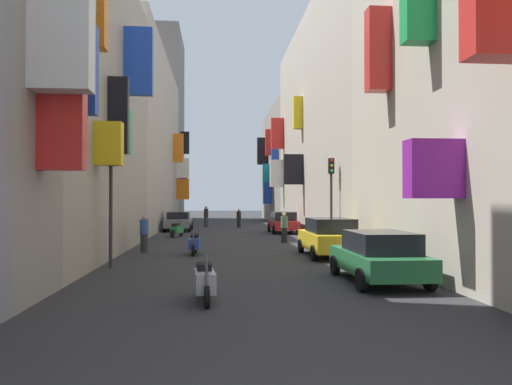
# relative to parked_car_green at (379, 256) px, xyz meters

# --- Properties ---
(ground_plane) EXTENTS (140.00, 140.00, 0.00)m
(ground_plane) POSITION_rel_parked_car_green_xyz_m (-3.56, 18.97, -0.75)
(ground_plane) COLOR #2D2D30
(building_left_mid_b) EXTENTS (7.23, 15.67, 12.79)m
(building_left_mid_b) POSITION_rel_parked_car_green_xyz_m (-11.54, 7.68, 5.65)
(building_left_mid_b) COLOR #9E9384
(building_left_mid_b) RESTS_ON ground
(building_left_mid_c) EXTENTS (7.28, 23.57, 14.08)m
(building_left_mid_c) POSITION_rel_parked_car_green_xyz_m (-11.55, 27.33, 6.29)
(building_left_mid_c) COLOR #B2A899
(building_left_mid_c) RESTS_ON ground
(building_left_far) EXTENTS (6.99, 9.87, 21.68)m
(building_left_far) POSITION_rel_parked_car_green_xyz_m (-11.55, 44.03, 10.08)
(building_left_far) COLOR slate
(building_left_far) RESTS_ON ground
(building_right_mid_a) EXTENTS (7.35, 23.47, 15.00)m
(building_right_mid_a) POSITION_rel_parked_car_green_xyz_m (4.43, 19.28, 6.75)
(building_right_mid_a) COLOR #B2A899
(building_right_mid_a) RESTS_ON ground
(building_right_mid_b) EXTENTS (7.25, 17.96, 12.37)m
(building_right_mid_b) POSITION_rel_parked_car_green_xyz_m (4.43, 39.98, 5.43)
(building_right_mid_b) COLOR gray
(building_right_mid_b) RESTS_ON ground
(parked_car_green) EXTENTS (1.96, 4.10, 1.43)m
(parked_car_green) POSITION_rel_parked_car_green_xyz_m (0.00, 0.00, 0.00)
(parked_car_green) COLOR #236638
(parked_car_green) RESTS_ON ground
(parked_car_yellow) EXTENTS (2.02, 4.20, 1.57)m
(parked_car_yellow) POSITION_rel_parked_car_green_xyz_m (0.08, 6.16, 0.06)
(parked_car_yellow) COLOR gold
(parked_car_yellow) RESTS_ON ground
(parked_car_grey) EXTENTS (2.00, 4.48, 1.40)m
(parked_car_grey) POSITION_rel_parked_car_green_xyz_m (-7.32, 23.36, -0.01)
(parked_car_grey) COLOR slate
(parked_car_grey) RESTS_ON ground
(parked_car_red) EXTENTS (1.86, 4.38, 1.47)m
(parked_car_red) POSITION_rel_parked_car_green_xyz_m (0.18, 20.30, 0.02)
(parked_car_red) COLOR #B21E1E
(parked_car_red) RESTS_ON ground
(scooter_silver) EXTENTS (0.54, 1.89, 1.13)m
(scooter_silver) POSITION_rel_parked_car_green_xyz_m (-4.81, -2.09, -0.29)
(scooter_silver) COLOR #ADADB2
(scooter_silver) RESTS_ON ground
(scooter_green) EXTENTS (0.77, 1.90, 1.13)m
(scooter_green) POSITION_rel_parked_car_green_xyz_m (-6.96, 17.13, -0.29)
(scooter_green) COLOR #287F3D
(scooter_green) RESTS_ON ground
(scooter_blue) EXTENTS (0.48, 1.92, 1.13)m
(scooter_blue) POSITION_rel_parked_car_green_xyz_m (-5.45, 7.42, -0.29)
(scooter_blue) COLOR #2D4CAD
(scooter_blue) RESTS_ON ground
(pedestrian_crossing) EXTENTS (0.53, 0.53, 1.79)m
(pedestrian_crossing) POSITION_rel_parked_car_green_xyz_m (-5.36, 28.11, 0.14)
(pedestrian_crossing) COLOR #303030
(pedestrian_crossing) RESTS_ON ground
(pedestrian_near_left) EXTENTS (0.52, 0.52, 1.63)m
(pedestrian_near_left) POSITION_rel_parked_car_green_xyz_m (-0.84, 12.73, 0.06)
(pedestrian_near_left) COLOR black
(pedestrian_near_left) RESTS_ON ground
(pedestrian_near_right) EXTENTS (0.41, 0.41, 1.55)m
(pedestrian_near_right) POSITION_rel_parked_car_green_xyz_m (-2.60, 27.17, 0.01)
(pedestrian_near_right) COLOR black
(pedestrian_near_right) RESTS_ON ground
(pedestrian_mid_street) EXTENTS (0.50, 0.50, 1.68)m
(pedestrian_mid_street) POSITION_rel_parked_car_green_xyz_m (-7.70, 8.38, 0.08)
(pedestrian_mid_street) COLOR #2F2F2F
(pedestrian_mid_street) RESTS_ON ground
(traffic_light_near_corner) EXTENTS (0.26, 0.34, 4.34)m
(traffic_light_near_corner) POSITION_rel_parked_car_green_xyz_m (1.04, 9.77, 2.20)
(traffic_light_near_corner) COLOR #2D2D2D
(traffic_light_near_corner) RESTS_ON ground
(traffic_light_far_corner) EXTENTS (0.26, 0.34, 4.22)m
(traffic_light_far_corner) POSITION_rel_parked_car_green_xyz_m (-8.12, 3.54, 2.12)
(traffic_light_far_corner) COLOR #2D2D2D
(traffic_light_far_corner) RESTS_ON ground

